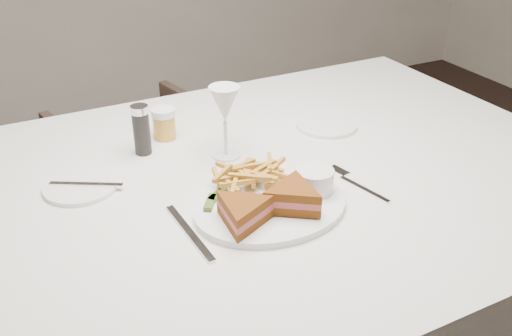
{
  "coord_description": "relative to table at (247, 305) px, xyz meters",
  "views": [
    {
      "loc": [
        -0.63,
        -0.62,
        1.39
      ],
      "look_at": [
        -0.16,
        0.32,
        0.8
      ],
      "focal_mm": 40.0,
      "sensor_mm": 36.0,
      "label": 1
    }
  ],
  "objects": [
    {
      "name": "table",
      "position": [
        0.0,
        0.0,
        0.0
      ],
      "size": [
        1.65,
        1.12,
        0.75
      ],
      "primitive_type": "cube",
      "rotation": [
        0.0,
        0.0,
        0.02
      ],
      "color": "silver",
      "rests_on": "ground"
    },
    {
      "name": "chair_far",
      "position": [
        0.01,
        0.97,
        -0.08
      ],
      "size": [
        0.67,
        0.64,
        0.59
      ],
      "primitive_type": "imported",
      "rotation": [
        0.0,
        0.0,
        3.36
      ],
      "color": "#48352C",
      "rests_on": "ground"
    },
    {
      "name": "table_setting",
      "position": [
        -0.02,
        -0.04,
        0.41
      ],
      "size": [
        0.81,
        0.63,
        0.18
      ],
      "color": "white",
      "rests_on": "table"
    }
  ]
}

